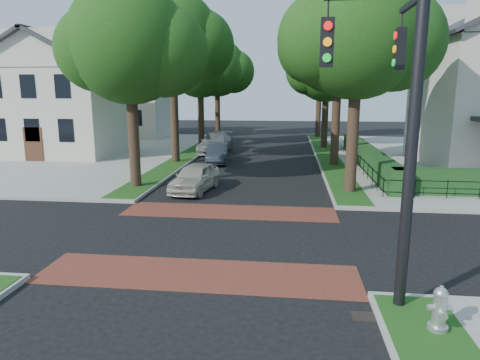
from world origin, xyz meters
name	(u,v)px	position (x,y,z in m)	size (l,w,h in m)	color
ground	(217,237)	(0.00, 0.00, 0.00)	(120.00, 120.00, 0.00)	black
sidewalk_nw	(25,151)	(-19.50, 19.00, 0.07)	(30.00, 30.00, 0.15)	gray
crosswalk_far	(230,212)	(0.00, 3.20, 0.01)	(9.00, 2.20, 0.01)	brown
crosswalk_near	(198,274)	(0.00, -3.20, 0.01)	(9.00, 2.20, 0.01)	brown
storm_drain	(366,317)	(4.30, -5.00, 0.01)	(0.65, 0.45, 0.01)	black
grass_strip_ne	(327,155)	(5.40, 19.10, 0.16)	(1.60, 29.80, 0.02)	#184C15
grass_strip_nw	(190,153)	(-5.40, 19.10, 0.16)	(1.60, 29.80, 0.02)	#184C15
tree_right_near	(360,34)	(5.60, 7.24, 7.63)	(7.75, 6.67, 10.66)	black
tree_right_mid	(341,44)	(5.61, 15.25, 7.99)	(8.25, 7.09, 11.22)	black
tree_right_far	(328,69)	(5.60, 24.22, 6.91)	(7.25, 6.23, 9.74)	black
tree_right_back	(321,69)	(5.60, 33.23, 7.27)	(7.50, 6.45, 10.20)	black
tree_left_near	(133,45)	(-5.40, 7.23, 7.27)	(7.50, 6.45, 10.20)	black
tree_left_mid	(175,41)	(-5.39, 15.24, 8.34)	(8.00, 6.88, 11.48)	black
tree_left_far	(202,67)	(-5.40, 24.22, 7.12)	(7.00, 6.02, 9.86)	black
tree_left_back	(218,69)	(-5.40, 33.24, 7.41)	(7.75, 6.66, 10.44)	black
hedge_main_road	(367,156)	(7.70, 15.00, 0.75)	(1.00, 18.00, 1.20)	#17431C
fence_main_road	(355,158)	(6.90, 15.00, 0.60)	(0.06, 18.00, 0.90)	black
house_left_near	(59,91)	(-15.49, 17.99, 5.04)	(10.00, 9.00, 10.14)	beige
house_left_far	(126,91)	(-15.49, 31.99, 5.04)	(10.00, 9.00, 10.14)	beige
traffic_signal	(402,107)	(4.89, -4.41, 4.71)	(2.17, 2.00, 8.00)	black
parked_car_front	(195,177)	(-2.30, 6.81, 0.71)	(1.68, 4.16, 1.42)	beige
parked_car_middle	(218,154)	(-2.58, 15.47, 0.67)	(1.41, 4.04, 1.33)	#222933
parked_car_rear	(216,143)	(-3.60, 20.53, 0.81)	(2.27, 5.59, 1.62)	gray
fire_hydrant	(440,309)	(5.63, -5.67, 0.63)	(0.53, 0.55, 1.00)	#B2B2B4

